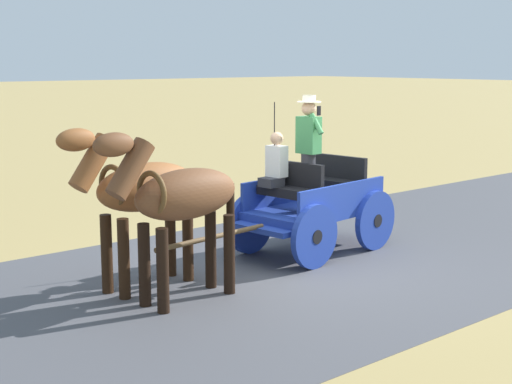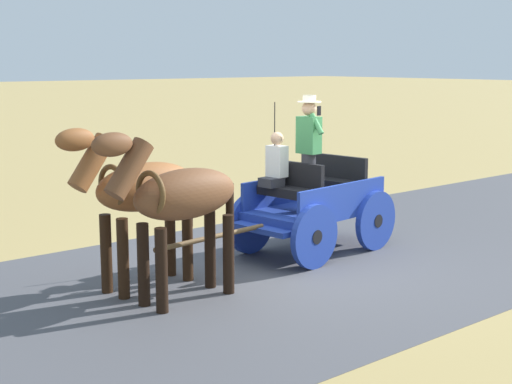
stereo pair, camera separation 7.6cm
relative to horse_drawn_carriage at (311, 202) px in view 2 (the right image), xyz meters
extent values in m
plane|color=tan|center=(-0.50, 0.65, -0.82)|extent=(200.00, 200.00, 0.00)
cube|color=#4C4C51|center=(-0.50, 0.65, -0.81)|extent=(6.16, 160.00, 0.01)
cube|color=#1E3899|center=(0.01, -0.08, -0.16)|extent=(1.43, 2.32, 0.12)
cube|color=#1E3899|center=(-0.55, -0.14, 0.12)|extent=(0.28, 2.08, 0.44)
cube|color=#1E3899|center=(0.58, -0.02, 0.12)|extent=(0.28, 2.08, 0.44)
cube|color=#1E3899|center=(-0.12, 1.13, -0.26)|extent=(1.10, 0.35, 0.08)
cube|color=#1E3899|center=(0.14, -1.28, -0.34)|extent=(0.74, 0.28, 0.06)
cube|color=black|center=(-0.05, 0.52, 0.22)|extent=(1.05, 0.47, 0.14)
cube|color=black|center=(-0.03, 0.34, 0.44)|extent=(1.02, 0.19, 0.44)
cube|color=black|center=(0.07, -0.58, 0.22)|extent=(1.05, 0.47, 0.14)
cube|color=black|center=(0.08, -0.75, 0.44)|extent=(1.02, 0.19, 0.44)
cylinder|color=#1E3899|center=(-0.72, 0.61, -0.34)|extent=(0.20, 0.97, 0.96)
cylinder|color=black|center=(-0.72, 0.61, -0.34)|extent=(0.14, 0.22, 0.21)
cylinder|color=#1E3899|center=(0.58, 0.75, -0.34)|extent=(0.20, 0.97, 0.96)
cylinder|color=black|center=(0.58, 0.75, -0.34)|extent=(0.14, 0.22, 0.21)
cylinder|color=#1E3899|center=(-0.55, -0.92, -0.34)|extent=(0.20, 0.97, 0.96)
cylinder|color=black|center=(-0.55, -0.92, -0.34)|extent=(0.14, 0.22, 0.21)
cylinder|color=#1E3899|center=(0.74, -0.78, -0.34)|extent=(0.20, 0.97, 0.96)
cylinder|color=black|center=(0.74, -0.78, -0.34)|extent=(0.14, 0.22, 0.21)
cylinder|color=brown|center=(-0.22, 2.10, -0.21)|extent=(0.28, 2.00, 0.07)
cylinder|color=black|center=(0.25, 0.55, 0.92)|extent=(0.02, 0.02, 1.30)
cylinder|color=#2D2D33|center=(-0.17, 0.23, 0.35)|extent=(0.22, 0.22, 0.90)
cube|color=#387F47|center=(-0.17, 0.23, 1.08)|extent=(0.36, 0.26, 0.56)
sphere|color=tan|center=(-0.17, 0.23, 1.48)|extent=(0.22, 0.22, 0.22)
cylinder|color=beige|center=(-0.17, 0.23, 1.58)|extent=(0.36, 0.36, 0.01)
cylinder|color=beige|center=(-0.17, 0.23, 1.63)|extent=(0.20, 0.20, 0.10)
cylinder|color=#387F47|center=(-0.36, 0.25, 1.26)|extent=(0.27, 0.11, 0.32)
cube|color=black|center=(-0.42, 0.26, 1.46)|extent=(0.03, 0.07, 0.14)
cube|color=#2D2D33|center=(0.18, 0.66, 0.36)|extent=(0.31, 0.35, 0.14)
cube|color=silver|center=(0.20, 0.55, 0.67)|extent=(0.32, 0.23, 0.48)
sphere|color=tan|center=(0.20, 0.55, 1.02)|extent=(0.20, 0.20, 0.20)
ellipsoid|color=brown|center=(-0.71, 2.86, 0.55)|extent=(0.69, 1.60, 0.64)
cylinder|color=black|center=(-0.93, 3.39, -0.29)|extent=(0.15, 0.15, 1.05)
cylinder|color=black|center=(-0.57, 3.42, -0.29)|extent=(0.15, 0.15, 1.05)
cylinder|color=black|center=(-0.84, 2.30, -0.29)|extent=(0.15, 0.15, 1.05)
cylinder|color=black|center=(-0.48, 2.33, -0.29)|extent=(0.15, 0.15, 1.05)
cylinder|color=brown|center=(-0.78, 3.70, 0.95)|extent=(0.31, 0.67, 0.73)
ellipsoid|color=brown|center=(-0.80, 3.92, 1.26)|extent=(0.26, 0.56, 0.28)
cube|color=black|center=(-0.78, 3.68, 0.99)|extent=(0.10, 0.51, 0.56)
cylinder|color=black|center=(-0.65, 2.12, 0.25)|extent=(0.11, 0.11, 0.70)
torus|color=brown|center=(-0.75, 3.40, 0.63)|extent=(0.55, 0.12, 0.55)
ellipsoid|color=brown|center=(0.09, 2.94, 0.55)|extent=(0.74, 1.62, 0.64)
cylinder|color=black|center=(-0.16, 3.46, -0.29)|extent=(0.15, 0.15, 1.05)
cylinder|color=black|center=(0.20, 3.51, -0.29)|extent=(0.15, 0.15, 1.05)
cylinder|color=black|center=(-0.03, 2.38, -0.29)|extent=(0.15, 0.15, 1.05)
cylinder|color=black|center=(0.34, 2.42, -0.29)|extent=(0.15, 0.15, 1.05)
cylinder|color=brown|center=(-0.01, 3.78, 0.95)|extent=(0.34, 0.67, 0.73)
ellipsoid|color=brown|center=(-0.04, 4.00, 1.26)|extent=(0.28, 0.56, 0.28)
cube|color=black|center=(-0.01, 3.76, 0.99)|extent=(0.12, 0.51, 0.56)
cylinder|color=black|center=(0.18, 2.21, 0.25)|extent=(0.11, 0.11, 0.70)
torus|color=brown|center=(0.02, 3.48, 0.63)|extent=(0.55, 0.14, 0.55)
camera|label=1|loc=(-8.23, 8.10, 2.19)|focal=52.23mm
camera|label=2|loc=(-8.28, 8.04, 2.19)|focal=52.23mm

